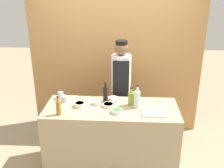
# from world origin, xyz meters

# --- Properties ---
(ground_plane) EXTENTS (14.00, 14.00, 0.00)m
(ground_plane) POSITION_xyz_m (0.00, 0.00, 0.00)
(ground_plane) COLOR tan
(cabinet_wall) EXTENTS (2.86, 0.18, 2.40)m
(cabinet_wall) POSITION_xyz_m (0.00, 1.16, 1.20)
(cabinet_wall) COLOR #B7844C
(cabinet_wall) RESTS_ON ground_plane
(counter) EXTENTS (1.78, 0.72, 0.94)m
(counter) POSITION_xyz_m (0.00, 0.00, 0.47)
(counter) COLOR tan
(counter) RESTS_ON ground_plane
(sauce_bowl_brown) EXTENTS (0.13, 0.13, 0.06)m
(sauce_bowl_brown) POSITION_xyz_m (0.02, 0.21, 0.97)
(sauce_bowl_brown) COLOR white
(sauce_bowl_brown) RESTS_ON counter
(sauce_bowl_green) EXTENTS (0.14, 0.14, 0.05)m
(sauce_bowl_green) POSITION_xyz_m (0.08, -0.15, 0.96)
(sauce_bowl_green) COLOR white
(sauce_bowl_green) RESTS_ON counter
(sauce_bowl_purple) EXTENTS (0.11, 0.11, 0.05)m
(sauce_bowl_purple) POSITION_xyz_m (-0.20, 0.08, 0.96)
(sauce_bowl_purple) COLOR white
(sauce_bowl_purple) RESTS_ON counter
(sauce_bowl_white) EXTENTS (0.15, 0.15, 0.06)m
(sauce_bowl_white) POSITION_xyz_m (-0.43, 0.01, 0.97)
(sauce_bowl_white) COLOR white
(sauce_bowl_white) RESTS_ON counter
(sauce_bowl_yellow) EXTENTS (0.16, 0.16, 0.04)m
(sauce_bowl_yellow) POSITION_xyz_m (-0.04, 0.03, 0.96)
(sauce_bowl_yellow) COLOR white
(sauce_bowl_yellow) RESTS_ON counter
(cutting_board) EXTENTS (0.31, 0.26, 0.02)m
(cutting_board) POSITION_xyz_m (0.55, -0.12, 0.95)
(cutting_board) COLOR white
(cutting_board) RESTS_ON counter
(bottle_clear) EXTENTS (0.08, 0.08, 0.32)m
(bottle_clear) POSITION_xyz_m (0.34, 0.02, 1.06)
(bottle_clear) COLOR silver
(bottle_clear) RESTS_ON counter
(bottle_amber) EXTENTS (0.06, 0.06, 0.25)m
(bottle_amber) POSITION_xyz_m (-0.65, -0.24, 1.04)
(bottle_amber) COLOR #9E661E
(bottle_amber) RESTS_ON counter
(bottle_soy) EXTENTS (0.07, 0.07, 0.30)m
(bottle_soy) POSITION_xyz_m (-0.09, 0.16, 1.06)
(bottle_soy) COLOR black
(bottle_soy) RESTS_ON counter
(bottle_oil) EXTENTS (0.09, 0.09, 0.26)m
(bottle_oil) POSITION_xyz_m (0.26, 0.09, 1.04)
(bottle_oil) COLOR olive
(bottle_oil) RESTS_ON counter
(cup_steel) EXTENTS (0.09, 0.09, 0.09)m
(cup_steel) POSITION_xyz_m (-0.66, 0.13, 0.98)
(cup_steel) COLOR #B7B7BC
(cup_steel) RESTS_ON counter
(cup_cream) EXTENTS (0.08, 0.08, 0.10)m
(cup_cream) POSITION_xyz_m (-0.74, 0.24, 0.99)
(cup_cream) COLOR silver
(cup_cream) RESTS_ON counter
(chef_center) EXTENTS (0.30, 0.30, 1.70)m
(chef_center) POSITION_xyz_m (0.11, 0.63, 0.95)
(chef_center) COLOR #28282D
(chef_center) RESTS_ON ground_plane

